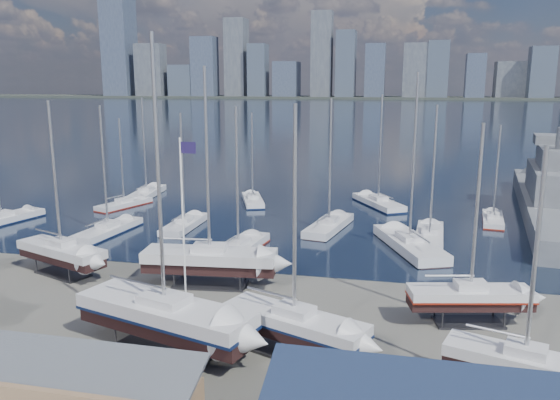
# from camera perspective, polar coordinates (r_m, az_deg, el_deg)

# --- Properties ---
(ground) EXTENTS (1400.00, 1400.00, 0.00)m
(ground) POSITION_cam_1_polar(r_m,az_deg,el_deg) (39.15, -10.03, -11.99)
(ground) COLOR #605E59
(ground) RESTS_ON ground
(water) EXTENTS (1400.00, 600.00, 0.40)m
(water) POSITION_cam_1_polar(r_m,az_deg,el_deg) (343.57, 10.22, 9.20)
(water) COLOR #182639
(water) RESTS_ON ground
(far_shore) EXTENTS (1400.00, 80.00, 2.20)m
(far_shore) POSITION_cam_1_polar(r_m,az_deg,el_deg) (603.26, 11.30, 10.43)
(far_shore) COLOR #2D332D
(far_shore) RESTS_ON ground
(skyline) EXTENTS (639.14, 43.80, 107.69)m
(skyline) POSITION_cam_1_polar(r_m,az_deg,el_deg) (597.53, 10.67, 14.09)
(skyline) COLOR #475166
(skyline) RESTS_ON far_shore
(sailboat_cradle_2) EXTENTS (9.14, 5.41, 14.54)m
(sailboat_cradle_2) POSITION_cam_1_polar(r_m,az_deg,el_deg) (49.50, -21.88, -5.06)
(sailboat_cradle_2) COLOR #2D2D33
(sailboat_cradle_2) RESTS_ON ground
(sailboat_cradle_3) EXTENTS (12.08, 6.46, 18.59)m
(sailboat_cradle_3) POSITION_cam_1_polar(r_m,az_deg,el_deg) (34.13, -11.93, -11.75)
(sailboat_cradle_3) COLOR #2D2D33
(sailboat_cradle_3) RESTS_ON ground
(sailboat_cradle_4) EXTENTS (10.79, 3.99, 17.13)m
(sailboat_cradle_4) POSITION_cam_1_polar(r_m,az_deg,el_deg) (43.96, -7.34, -6.20)
(sailboat_cradle_4) COLOR #2D2D33
(sailboat_cradle_4) RESTS_ON ground
(sailboat_cradle_5) EXTENTS (9.39, 5.74, 14.80)m
(sailboat_cradle_5) POSITION_cam_1_polar(r_m,az_deg,el_deg) (32.88, 1.48, -12.81)
(sailboat_cradle_5) COLOR #2D2D33
(sailboat_cradle_5) RESTS_ON ground
(sailboat_cradle_6) EXTENTS (8.50, 4.00, 13.45)m
(sailboat_cradle_6) POSITION_cam_1_polar(r_m,az_deg,el_deg) (39.04, 19.25, -9.49)
(sailboat_cradle_6) COLOR #2D2D33
(sailboat_cradle_6) RESTS_ON ground
(sailboat_cradle_7) EXTENTS (8.13, 4.54, 13.03)m
(sailboat_cradle_7) POSITION_cam_1_polar(r_m,az_deg,el_deg) (31.43, 24.19, -15.33)
(sailboat_cradle_7) COLOR #2D2D33
(sailboat_cradle_7) RESTS_ON ground
(sailboat_moored_0) EXTENTS (5.17, 10.49, 15.11)m
(sailboat_moored_0) POSITION_cam_1_polar(r_m,az_deg,el_deg) (70.59, -27.11, -2.00)
(sailboat_moored_0) COLOR black
(sailboat_moored_0) RESTS_ON water
(sailboat_moored_1) EXTENTS (4.91, 8.37, 12.08)m
(sailboat_moored_1) POSITION_cam_1_polar(r_m,az_deg,el_deg) (74.11, -15.96, -0.50)
(sailboat_moored_1) COLOR black
(sailboat_moored_1) RESTS_ON water
(sailboat_moored_2) EXTENTS (3.77, 9.92, 14.62)m
(sailboat_moored_2) POSITION_cam_1_polar(r_m,az_deg,el_deg) (80.32, -13.76, 0.58)
(sailboat_moored_2) COLOR black
(sailboat_moored_2) RESTS_ON water
(sailboat_moored_3) EXTENTS (3.65, 9.77, 14.27)m
(sailboat_moored_3) POSITION_cam_1_polar(r_m,az_deg,el_deg) (61.40, -17.51, -3.16)
(sailboat_moored_3) COLOR black
(sailboat_moored_3) RESTS_ON water
(sailboat_moored_4) EXTENTS (2.50, 8.86, 13.36)m
(sailboat_moored_4) POSITION_cam_1_polar(r_m,az_deg,el_deg) (61.88, -9.94, -2.64)
(sailboat_moored_4) COLOR black
(sailboat_moored_4) RESTS_ON water
(sailboat_moored_5) EXTENTS (5.20, 8.78, 12.68)m
(sailboat_moored_5) POSITION_cam_1_polar(r_m,az_deg,el_deg) (73.69, -2.86, -0.12)
(sailboat_moored_5) COLOR black
(sailboat_moored_5) RESTS_ON water
(sailboat_moored_6) EXTENTS (4.02, 9.99, 14.51)m
(sailboat_moored_6) POSITION_cam_1_polar(r_m,az_deg,el_deg) (52.23, -4.38, -5.27)
(sailboat_moored_6) COLOR black
(sailboat_moored_6) RESTS_ON water
(sailboat_moored_7) EXTENTS (4.65, 10.28, 14.99)m
(sailboat_moored_7) POSITION_cam_1_polar(r_m,az_deg,el_deg) (60.52, 5.13, -2.84)
(sailboat_moored_7) COLOR black
(sailboat_moored_7) RESTS_ON water
(sailboat_moored_8) EXTENTS (7.54, 10.24, 15.21)m
(sailboat_moored_8) POSITION_cam_1_polar(r_m,az_deg,el_deg) (73.02, 10.22, -0.41)
(sailboat_moored_8) COLOR black
(sailboat_moored_8) RESTS_ON water
(sailboat_moored_9) EXTENTS (7.43, 12.08, 17.68)m
(sailboat_moored_9) POSITION_cam_1_polar(r_m,az_deg,el_deg) (54.72, 13.36, -4.74)
(sailboat_moored_9) COLOR black
(sailboat_moored_9) RESTS_ON water
(sailboat_moored_10) EXTENTS (3.36, 9.83, 14.46)m
(sailboat_moored_10) POSITION_cam_1_polar(r_m,az_deg,el_deg) (58.55, 15.35, -3.76)
(sailboat_moored_10) COLOR black
(sailboat_moored_10) RESTS_ON water
(sailboat_moored_11) EXTENTS (3.15, 8.13, 11.84)m
(sailboat_moored_11) POSITION_cam_1_polar(r_m,az_deg,el_deg) (68.10, 21.35, -1.96)
(sailboat_moored_11) COLOR black
(sailboat_moored_11) RESTS_ON water
(naval_ship_east) EXTENTS (12.81, 44.11, 17.92)m
(naval_ship_east) POSITION_cam_1_polar(r_m,az_deg,el_deg) (74.56, 26.64, -0.19)
(naval_ship_east) COLOR slate
(naval_ship_east) RESTS_ON water
(car_a) EXTENTS (3.00, 4.27, 1.35)m
(car_a) POSITION_cam_1_polar(r_m,az_deg,el_deg) (34.26, -24.03, -15.31)
(car_a) COLOR gray
(car_a) RESTS_ON ground
(car_b) EXTENTS (4.96, 2.91, 1.55)m
(car_b) POSITION_cam_1_polar(r_m,az_deg,el_deg) (33.29, -21.38, -15.73)
(car_b) COLOR gray
(car_b) RESTS_ON ground
(car_c) EXTENTS (3.96, 5.26, 1.33)m
(car_c) POSITION_cam_1_polar(r_m,az_deg,el_deg) (32.68, -20.31, -16.40)
(car_c) COLOR gray
(car_c) RESTS_ON ground
(car_d) EXTENTS (2.44, 5.45, 1.55)m
(car_d) POSITION_cam_1_polar(r_m,az_deg,el_deg) (29.93, -12.84, -18.46)
(car_d) COLOR gray
(car_d) RESTS_ON ground
(flagpole) EXTENTS (1.10, 0.12, 12.53)m
(flagpole) POSITION_cam_1_polar(r_m,az_deg,el_deg) (35.78, -9.98, -2.00)
(flagpole) COLOR white
(flagpole) RESTS_ON ground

